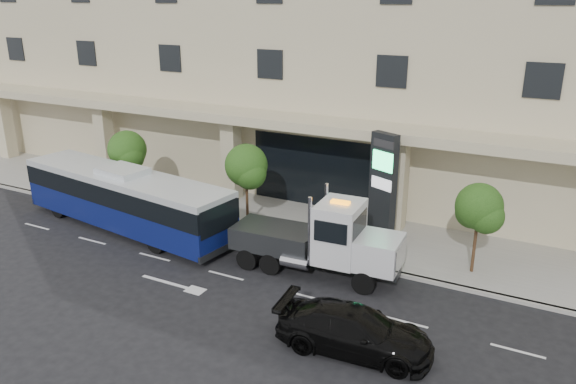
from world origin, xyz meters
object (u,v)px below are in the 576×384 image
Objects in this scene: city_bus at (125,198)px; black_sedan at (354,330)px; tow_truck at (323,241)px; signage_pylon at (383,189)px.

black_sedan is (14.49, -4.60, -0.91)m from city_bus.
city_bus reaches higher than black_sedan.
signage_pylon is at bearing 69.62° from tow_truck.
city_bus is 1.57× the size of tow_truck.
city_bus is 2.44× the size of signage_pylon.
signage_pylon is at bearing 8.17° from black_sedan.
signage_pylon reaches higher than city_bus.
signage_pylon is (12.45, 4.10, 1.24)m from city_bus.
tow_truck is 4.48m from signage_pylon.
city_bus is at bearing -138.29° from signage_pylon.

